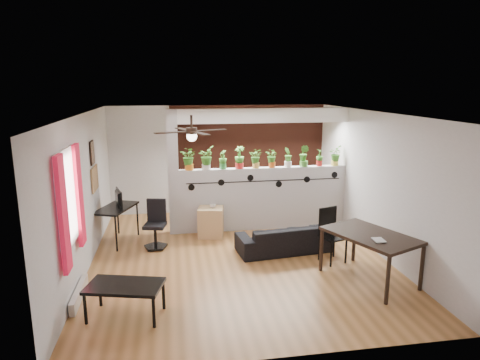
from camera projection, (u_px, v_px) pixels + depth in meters
The scene contains 31 objects.
room_shell at pixel (238, 188), 7.53m from camera, with size 6.30×7.10×2.90m.
partition_wall at pixel (264, 198), 9.23m from camera, with size 3.60×0.18×1.35m, color #BCBCC1.
ceiling_header at pixel (265, 116), 8.85m from camera, with size 3.60×0.18×0.30m, color white.
pier_column at pixel (173, 173), 8.80m from camera, with size 0.22×0.20×2.60m, color #BCBCC1.
brick_panel at pixel (251, 158), 10.51m from camera, with size 3.90×0.05×2.60m, color #A1442E.
vine_decal at pixel (265, 181), 9.05m from camera, with size 3.31×0.01×0.30m.
window_assembly at pixel (69, 200), 5.93m from camera, with size 0.09×1.30×1.55m.
baseboard_heater at pixel (79, 294), 6.24m from camera, with size 0.08×1.00×0.18m, color beige.
corkboard at pixel (95, 179), 8.03m from camera, with size 0.03×0.60×0.45m, color #9B744B.
framed_art at pixel (92, 153), 7.87m from camera, with size 0.03×0.34×0.44m.
ceiling_fan at pixel (192, 133), 6.89m from camera, with size 1.19×1.19×0.43m.
potted_plant_0 at pixel (189, 158), 8.78m from camera, with size 0.32×0.30×0.47m.
potted_plant_1 at pixel (206, 157), 8.84m from camera, with size 0.26×0.30×0.48m.
potted_plant_2 at pixel (223, 159), 8.90m from camera, with size 0.20×0.23×0.40m.
potted_plant_3 at pixel (240, 157), 8.95m from camera, with size 0.31×0.29×0.47m.
potted_plant_4 at pixel (256, 158), 9.01m from camera, with size 0.25×0.23×0.41m.
potted_plant_5 at pixel (272, 158), 9.07m from camera, with size 0.25×0.26×0.40m.
potted_plant_6 at pixel (288, 156), 9.12m from camera, with size 0.22×0.25×0.43m.
potted_plant_7 at pixel (304, 155), 9.17m from camera, with size 0.31×0.31×0.47m.
potted_plant_8 at pixel (320, 157), 9.24m from camera, with size 0.16×0.20×0.37m.
potted_plant_9 at pixel (335, 155), 9.28m from camera, with size 0.24×0.27×0.43m.
sofa at pixel (284, 239), 8.04m from camera, with size 1.66×0.66×0.49m, color black.
cube_shelf at pixel (211, 222), 8.80m from camera, with size 0.50×0.45×0.62m, color tan.
cup at pixel (213, 206), 8.73m from camera, with size 0.12×0.12×0.09m, color gray.
computer_desk at pixel (116, 210), 8.41m from camera, with size 0.85×1.12×0.72m.
monitor at pixel (117, 201), 8.52m from camera, with size 0.05×0.30×0.17m, color black.
office_chair at pixel (156, 227), 8.18m from camera, with size 0.48×0.48×0.92m.
dining_table at pixel (370, 239), 6.74m from camera, with size 1.37×1.65×0.78m.
book at pixel (374, 240), 6.42m from camera, with size 0.16×0.21×0.02m, color gray.
folding_chair at pixel (330, 230), 7.55m from camera, with size 0.49×0.49×0.96m.
coffee_table at pixel (125, 288), 5.72m from camera, with size 1.10×0.79×0.46m.
Camera 1 is at (-1.14, -7.23, 3.08)m, focal length 32.00 mm.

